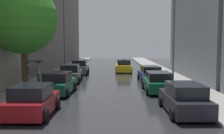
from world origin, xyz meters
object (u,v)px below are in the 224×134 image
object	(u,v)px
lamp_post_right	(174,34)
parked_car_left_fourth	(80,67)
pedestrian_near_tree	(39,66)
street_tree_left	(23,19)
parked_car_left_second	(59,84)
pedestrian_foreground	(29,67)
parked_car_left_third	(71,74)
parked_car_right_third	(151,74)
parked_car_right_nearest	(185,99)
parked_car_left_nearest	(33,101)
parked_car_right_second	(159,82)
taxi_midroad	(124,66)

from	to	relation	value
lamp_post_right	parked_car_left_fourth	bearing A→B (deg)	136.71
pedestrian_near_tree	street_tree_left	xyz separation A→B (m)	(-0.23, -3.25, 3.91)
parked_car_left_second	lamp_post_right	xyz separation A→B (m)	(9.32, 3.96, 3.75)
pedestrian_foreground	street_tree_left	distance (m)	4.59
street_tree_left	parked_car_left_third	bearing A→B (deg)	61.50
parked_car_right_third	parked_car_left_third	bearing A→B (deg)	88.34
parked_car_right_nearest	parked_car_left_fourth	bearing A→B (deg)	22.47
parked_car_left_nearest	parked_car_left_third	bearing A→B (deg)	0.48
parked_car_right_second	pedestrian_foreground	xyz separation A→B (m)	(-10.76, 2.78, 0.91)
taxi_midroad	parked_car_left_second	bearing A→B (deg)	161.68
parked_car_right_third	parked_car_right_nearest	bearing A→B (deg)	179.60
parked_car_right_nearest	pedestrian_near_tree	world-z (taller)	pedestrian_near_tree
taxi_midroad	pedestrian_near_tree	bearing A→B (deg)	144.39
parked_car_left_nearest	pedestrian_near_tree	size ratio (longest dim) A/B	2.03
parked_car_left_second	parked_car_left_fourth	size ratio (longest dim) A/B	1.03
parked_car_left_fourth	pedestrian_near_tree	distance (m)	8.75
taxi_midroad	lamp_post_right	xyz separation A→B (m)	(3.87, -11.15, 3.74)
parked_car_left_fourth	parked_car_right_third	world-z (taller)	parked_car_left_fourth
parked_car_left_third	taxi_midroad	distance (m)	10.37
parked_car_right_third	lamp_post_right	distance (m)	4.73
taxi_midroad	street_tree_left	world-z (taller)	street_tree_left
parked_car_right_second	parked_car_right_third	world-z (taller)	parked_car_right_second
parked_car_left_fourth	parked_car_right_second	world-z (taller)	parked_car_left_fourth
parked_car_right_third	lamp_post_right	bearing A→B (deg)	-144.74
parked_car_right_second	parked_car_right_third	xyz separation A→B (m)	(0.16, 5.54, -0.00)
parked_car_left_fourth	pedestrian_foreground	world-z (taller)	pedestrian_foreground
parked_car_right_third	pedestrian_foreground	xyz separation A→B (m)	(-10.92, -2.76, 0.91)
parked_car_left_second	pedestrian_foreground	world-z (taller)	pedestrian_foreground
parked_car_left_fourth	parked_car_left_second	bearing A→B (deg)	178.44
parked_car_right_second	parked_car_right_nearest	bearing A→B (deg)	-176.74
parked_car_left_second	parked_car_right_second	bearing A→B (deg)	-81.78
parked_car_left_third	taxi_midroad	xyz separation A→B (m)	(5.53, 8.77, -0.02)
taxi_midroad	pedestrian_near_tree	size ratio (longest dim) A/B	2.32
parked_car_right_nearest	parked_car_left_nearest	bearing A→B (deg)	93.17
parked_car_left_second	parked_car_right_nearest	xyz separation A→B (m)	(7.77, -5.62, 0.01)
lamp_post_right	street_tree_left	bearing A→B (deg)	-167.06
parked_car_right_third	parked_car_left_fourth	bearing A→B (deg)	48.61
parked_car_right_second	taxi_midroad	distance (m)	14.53
parked_car_right_second	taxi_midroad	bearing A→B (deg)	8.56
pedestrian_near_tree	lamp_post_right	size ratio (longest dim) A/B	0.26
parked_car_left_nearest	parked_car_left_second	bearing A→B (deg)	-0.46
parked_car_left_second	taxi_midroad	size ratio (longest dim) A/B	0.97
parked_car_left_third	street_tree_left	xyz separation A→B (m)	(-2.82, -5.19, 4.78)
parked_car_right_nearest	parked_car_right_second	size ratio (longest dim) A/B	1.06
parked_car_left_second	parked_car_right_second	world-z (taller)	parked_car_left_second
parked_car_left_third	lamp_post_right	xyz separation A→B (m)	(9.40, -2.38, 3.72)
parked_car_left_nearest	pedestrian_near_tree	xyz separation A→B (m)	(-2.53, 10.51, 0.90)
pedestrian_near_tree	lamp_post_right	bearing A→B (deg)	-16.05
parked_car_right_third	taxi_midroad	xyz separation A→B (m)	(-2.18, 8.85, 0.04)
lamp_post_right	parked_car_right_third	bearing A→B (deg)	126.33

